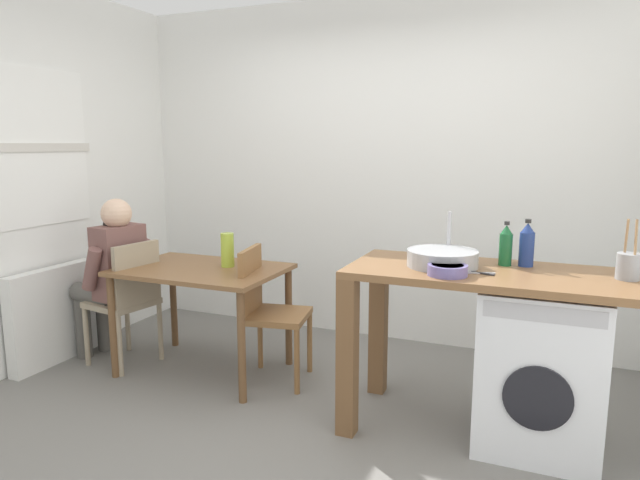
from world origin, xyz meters
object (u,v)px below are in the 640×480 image
(washing_machine, at_px, (540,367))
(bottle_tall_green, at_px, (506,246))
(dining_table, at_px, (202,281))
(utensil_crock, at_px, (628,266))
(seated_person, at_px, (112,271))
(mixing_bowl, at_px, (448,269))
(bottle_squat_brown, at_px, (527,245))
(chair_opposite, at_px, (266,307))
(vase, at_px, (227,250))
(chair_person_seat, at_px, (128,296))

(washing_machine, height_order, bottle_tall_green, bottle_tall_green)
(dining_table, bearing_deg, utensil_crock, -2.23)
(seated_person, relative_size, mixing_bowl, 5.95)
(bottle_tall_green, xyz_separation_m, bottle_squat_brown, (0.11, 0.02, 0.01))
(dining_table, distance_m, utensil_crock, 2.58)
(seated_person, xyz_separation_m, bottle_squat_brown, (2.78, 0.12, 0.37))
(chair_opposite, bearing_deg, seated_person, -94.65)
(seated_person, relative_size, bottle_squat_brown, 4.66)
(dining_table, distance_m, bottle_tall_green, 2.01)
(chair_opposite, height_order, bottle_tall_green, bottle_tall_green)
(washing_machine, distance_m, bottle_tall_green, 0.66)
(chair_opposite, height_order, mixing_bowl, mixing_bowl)
(seated_person, bearing_deg, vase, -68.27)
(dining_table, xyz_separation_m, chair_opposite, (0.48, 0.04, -0.14))
(bottle_tall_green, height_order, mixing_bowl, bottle_tall_green)
(bottle_squat_brown, xyz_separation_m, mixing_bowl, (-0.35, -0.38, -0.09))
(chair_opposite, relative_size, utensil_crock, 3.00)
(chair_opposite, xyz_separation_m, bottle_tall_green, (1.49, -0.03, 0.52))
(chair_person_seat, xyz_separation_m, chair_opposite, (1.02, 0.15, 0.00))
(seated_person, height_order, bottle_tall_green, seated_person)
(chair_opposite, xyz_separation_m, bottle_squat_brown, (1.60, -0.00, 0.53))
(seated_person, distance_m, vase, 0.89)
(chair_person_seat, height_order, bottle_tall_green, bottle_tall_green)
(chair_opposite, bearing_deg, chair_person_seat, -92.29)
(washing_machine, distance_m, utensil_crock, 0.67)
(dining_table, bearing_deg, seated_person, -173.07)
(bottle_squat_brown, relative_size, utensil_crock, 0.86)
(washing_machine, height_order, utensil_crock, utensil_crock)
(chair_opposite, xyz_separation_m, seated_person, (-1.18, -0.12, 0.16))
(dining_table, bearing_deg, bottle_tall_green, 0.32)
(chair_person_seat, bearing_deg, washing_machine, -81.35)
(dining_table, height_order, utensil_crock, utensil_crock)
(dining_table, xyz_separation_m, bottle_tall_green, (1.97, 0.01, 0.39))
(chair_opposite, distance_m, mixing_bowl, 1.38)
(bottle_tall_green, bearing_deg, dining_table, -179.68)
(seated_person, height_order, washing_machine, seated_person)
(washing_machine, distance_m, bottle_squat_brown, 0.64)
(bottle_squat_brown, height_order, vase, bottle_squat_brown)
(seated_person, height_order, mixing_bowl, seated_person)
(bottle_squat_brown, relative_size, mixing_bowl, 1.28)
(washing_machine, bearing_deg, vase, 172.95)
(bottle_tall_green, relative_size, vase, 1.04)
(chair_person_seat, xyz_separation_m, bottle_squat_brown, (2.62, 0.15, 0.53))
(dining_table, bearing_deg, chair_person_seat, -168.39)
(seated_person, height_order, bottle_squat_brown, seated_person)
(seated_person, distance_m, utensil_crock, 3.27)
(mixing_bowl, relative_size, vase, 0.87)
(chair_opposite, distance_m, utensil_crock, 2.13)
(chair_person_seat, bearing_deg, seated_person, 90.00)
(dining_table, distance_m, washing_machine, 2.20)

